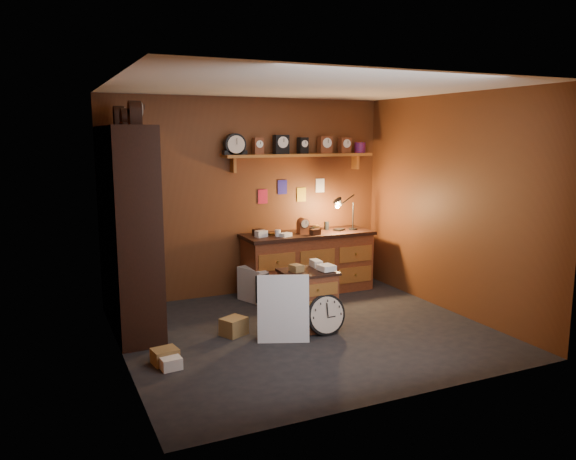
# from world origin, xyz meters

# --- Properties ---
(floor) EXTENTS (4.00, 4.00, 0.00)m
(floor) POSITION_xyz_m (0.00, 0.00, 0.00)
(floor) COLOR black
(floor) RESTS_ON ground
(room_shell) EXTENTS (4.02, 3.62, 2.71)m
(room_shell) POSITION_xyz_m (0.04, 0.11, 1.72)
(room_shell) COLOR #5F3116
(room_shell) RESTS_ON ground
(shelving_unit) EXTENTS (0.47, 1.60, 2.58)m
(shelving_unit) POSITION_xyz_m (-1.79, 0.98, 1.25)
(shelving_unit) COLOR black
(shelving_unit) RESTS_ON ground
(workbench) EXTENTS (1.86, 0.66, 1.36)m
(workbench) POSITION_xyz_m (0.75, 1.47, 0.47)
(workbench) COLOR brown
(workbench) RESTS_ON ground
(low_cabinet) EXTENTS (0.61, 0.52, 0.77)m
(low_cabinet) POSITION_xyz_m (0.07, 0.10, 0.37)
(low_cabinet) COLOR brown
(low_cabinet) RESTS_ON ground
(big_round_clock) EXTENTS (0.46, 0.16, 0.46)m
(big_round_clock) POSITION_xyz_m (0.16, -0.16, 0.23)
(big_round_clock) COLOR black
(big_round_clock) RESTS_ON ground
(white_panel) EXTENTS (0.57, 0.35, 0.73)m
(white_panel) POSITION_xyz_m (-0.35, -0.15, 0.00)
(white_panel) COLOR silver
(white_panel) RESTS_ON ground
(mini_fridge) EXTENTS (0.57, 0.59, 0.45)m
(mini_fridge) POSITION_xyz_m (-0.01, 1.39, 0.23)
(mini_fridge) COLOR silver
(mini_fridge) RESTS_ON ground
(floor_box_a) EXTENTS (0.27, 0.24, 0.15)m
(floor_box_a) POSITION_xyz_m (-1.65, -0.23, 0.07)
(floor_box_a) COLOR olive
(floor_box_a) RESTS_ON ground
(floor_box_b) EXTENTS (0.21, 0.25, 0.11)m
(floor_box_b) POSITION_xyz_m (-1.63, -0.35, 0.06)
(floor_box_b) COLOR white
(floor_box_b) RESTS_ON ground
(floor_box_c) EXTENTS (0.33, 0.31, 0.20)m
(floor_box_c) POSITION_xyz_m (-0.78, 0.24, 0.10)
(floor_box_c) COLOR olive
(floor_box_c) RESTS_ON ground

